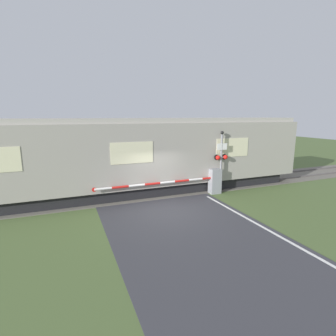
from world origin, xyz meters
name	(u,v)px	position (x,y,z in m)	size (l,w,h in m)	color
ground_plane	(167,210)	(0.00, 0.00, 0.00)	(80.00, 80.00, 0.00)	#4C6033
track_bed	(146,191)	(0.00, 3.07, 0.02)	(36.00, 3.20, 0.13)	#666056
train	(126,156)	(-1.11, 3.07, 2.07)	(20.58, 2.91, 4.04)	black
crossing_barrier	(206,181)	(2.82, 1.43, 0.72)	(6.74, 0.44, 1.36)	gray
signal_post	(221,158)	(3.70, 1.39, 1.93)	(0.78, 0.26, 3.38)	gray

